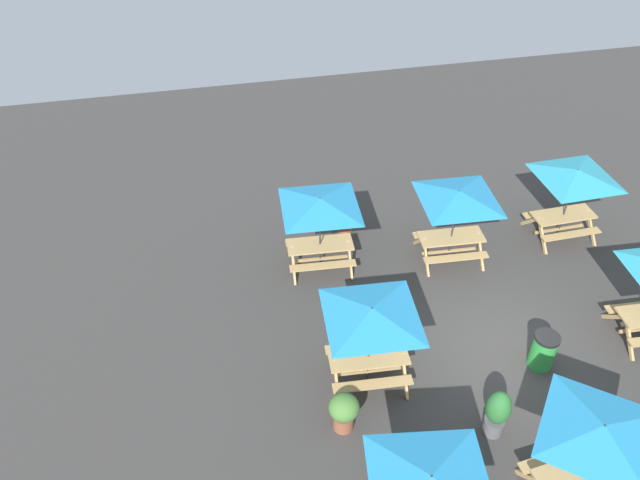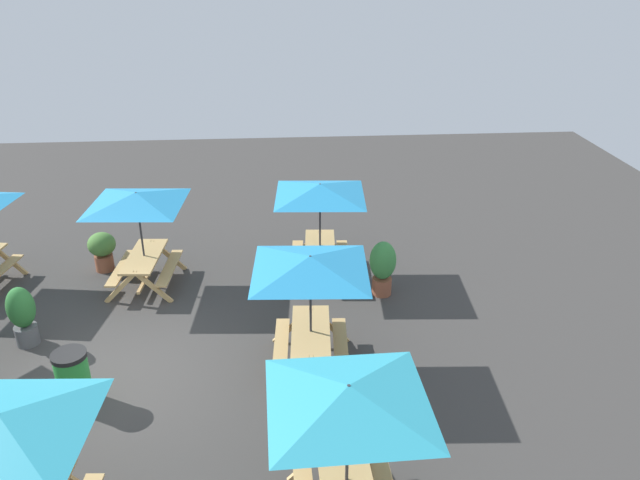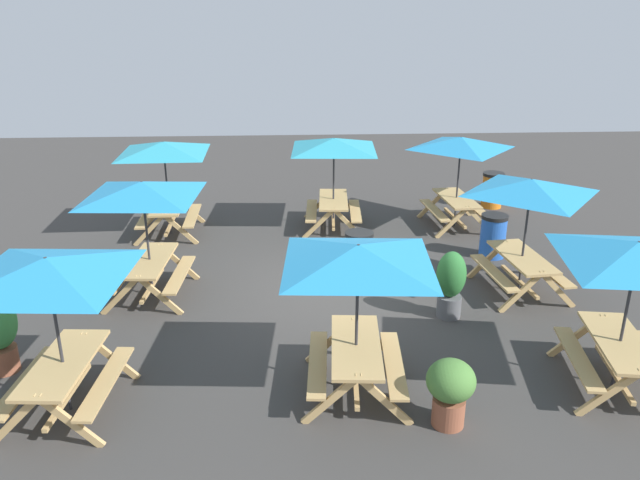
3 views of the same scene
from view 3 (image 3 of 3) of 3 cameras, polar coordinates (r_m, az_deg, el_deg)
The scene contains 14 objects.
ground_plane at distance 12.43m, azimuth 1.09°, elevation -4.61°, with size 31.56×31.56×0.00m, color #3D3A38.
picnic_table_0 at distance 8.79m, azimuth -23.55°, elevation -3.35°, with size 2.82×2.82×2.34m.
picnic_table_1 at distance 9.62m, azimuth 26.90°, elevation -1.86°, with size 2.80×2.80×2.34m.
picnic_table_2 at distance 15.31m, azimuth 1.27°, elevation 8.17°, with size 2.82×2.82×2.34m.
picnic_table_3 at distance 8.50m, azimuth 3.49°, elevation -2.38°, with size 2.82×2.82×2.34m.
picnic_table_4 at distance 11.93m, azimuth -15.87°, elevation 3.73°, with size 2.82×2.82×2.34m.
picnic_table_5 at distance 15.34m, azimuth -14.07°, elevation 7.59°, with size 2.83×2.83×2.34m.
picnic_table_6 at distance 12.29m, azimuth 18.65°, elevation 3.92°, with size 2.19×2.19×2.34m.
picnic_table_7 at distance 15.80m, azimuth 12.71°, elevation 8.07°, with size 2.16×2.16×2.34m.
trash_bin_green at distance 12.86m, azimuth 3.56°, elevation -1.33°, with size 0.59×0.59×0.98m.
trash_bin_orange at distance 18.01m, azimuth 15.48°, elevation 4.44°, with size 0.59×0.59×0.98m.
trash_bin_blue at distance 14.41m, azimuth 15.54°, elevation 0.39°, with size 0.59×0.59×0.98m.
potted_plant_0 at distance 11.39m, azimuth 11.87°, elevation -3.80°, with size 0.53×0.53×1.25m.
potted_plant_2 at distance 8.64m, azimuth 11.83°, elevation -13.11°, with size 0.66×0.66×0.97m.
Camera 3 is at (11.20, -0.83, 5.32)m, focal length 35.00 mm.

